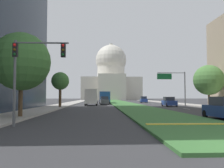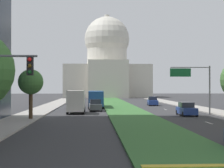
% 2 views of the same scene
% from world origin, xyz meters
% --- Properties ---
extents(ground_plane, '(267.52, 267.52, 0.00)m').
position_xyz_m(ground_plane, '(0.00, 60.80, 0.00)').
color(ground_plane, '#333335').
extents(grass_median, '(5.93, 109.44, 0.14)m').
position_xyz_m(grass_median, '(0.00, 54.72, 0.07)').
color(grass_median, '#386B33').
rests_on(grass_median, ground_plane).
extents(median_curb_nose, '(5.34, 0.50, 0.04)m').
position_xyz_m(median_curb_nose, '(0.00, 7.14, 0.16)').
color(median_curb_nose, gold).
rests_on(median_curb_nose, grass_median).
extents(lane_dashes_right, '(0.16, 54.87, 0.01)m').
position_xyz_m(lane_dashes_right, '(6.99, 34.92, 0.00)').
color(lane_dashes_right, silver).
rests_on(lane_dashes_right, ground_plane).
extents(sidewalk_left, '(4.00, 109.44, 0.15)m').
position_xyz_m(sidewalk_left, '(-13.00, 48.64, 0.07)').
color(sidewalk_left, '#9E9991').
rests_on(sidewalk_left, ground_plane).
extents(sidewalk_right, '(4.00, 109.44, 0.15)m').
position_xyz_m(sidewalk_right, '(13.00, 48.64, 0.07)').
color(sidewalk_right, '#9E9991').
rests_on(sidewalk_right, ground_plane).
extents(capitol_building, '(30.56, 24.49, 30.20)m').
position_xyz_m(capitol_building, '(0.00, 121.00, 11.78)').
color(capitol_building, beige).
rests_on(capitol_building, ground_plane).
extents(traffic_light_near_left, '(3.34, 0.35, 5.20)m').
position_xyz_m(traffic_light_near_left, '(-9.66, 7.63, 3.80)').
color(traffic_light_near_left, '#515456').
rests_on(traffic_light_near_left, ground_plane).
extents(overhead_guide_sign, '(5.47, 0.20, 6.50)m').
position_xyz_m(overhead_guide_sign, '(8.68, 38.24, 4.64)').
color(overhead_guide_sign, '#515456').
rests_on(overhead_guide_sign, ground_plane).
extents(street_tree_left_near, '(4.84, 4.84, 7.12)m').
position_xyz_m(street_tree_left_near, '(-11.98, 13.29, 4.69)').
color(street_tree_left_near, '#4C3823').
rests_on(street_tree_left_near, ground_plane).
extents(street_tree_left_mid, '(2.81, 2.81, 5.65)m').
position_xyz_m(street_tree_left_mid, '(-11.78, 31.40, 4.17)').
color(street_tree_left_mid, '#4C3823').
rests_on(street_tree_left_mid, ground_plane).
extents(street_tree_right_mid, '(4.93, 4.93, 6.94)m').
position_xyz_m(street_tree_right_mid, '(12.27, 31.52, 4.47)').
color(street_tree_right_mid, '#4C3823').
rests_on(street_tree_right_mid, ground_plane).
extents(sedan_midblock, '(1.95, 4.42, 1.72)m').
position_xyz_m(sedan_midblock, '(7.12, 36.63, 0.80)').
color(sedan_midblock, navy).
rests_on(sedan_midblock, ground_plane).
extents(sedan_distant, '(2.06, 4.63, 1.81)m').
position_xyz_m(sedan_distant, '(-4.56, 46.10, 0.84)').
color(sedan_distant, '#4C5156').
rests_on(sedan_distant, ground_plane).
extents(sedan_far_horizon, '(2.13, 4.45, 1.80)m').
position_xyz_m(sedan_far_horizon, '(6.91, 61.66, 0.84)').
color(sedan_far_horizon, navy).
rests_on(sedan_far_horizon, ground_plane).
extents(box_truck_delivery, '(2.40, 6.40, 3.20)m').
position_xyz_m(box_truck_delivery, '(-7.23, 41.04, 1.68)').
color(box_truck_delivery, '#4C5156').
rests_on(box_truck_delivery, ground_plane).
extents(city_bus, '(2.62, 11.00, 2.95)m').
position_xyz_m(city_bus, '(-4.41, 54.72, 1.77)').
color(city_bus, '#1E4C8C').
rests_on(city_bus, ground_plane).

